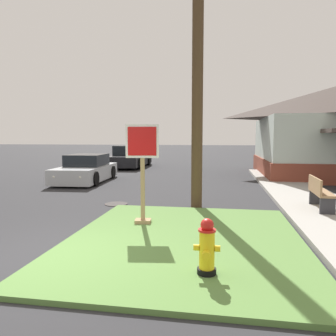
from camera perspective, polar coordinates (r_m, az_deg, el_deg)
ground_plane at (r=5.91m, az=-20.78°, el=-15.02°), size 160.00×160.00×0.00m
grass_corner_patch at (r=6.44m, az=3.00°, el=-12.55°), size 4.50×5.38×0.08m
sidewalk_strip at (r=11.14m, az=23.76°, el=-5.20°), size 2.20×18.04×0.12m
fire_hydrant at (r=4.74m, az=6.94°, el=-13.98°), size 0.38×0.34×0.81m
stop_sign at (r=7.24m, az=-4.56°, el=-1.28°), size 0.74×0.33×2.24m
manhole_cover at (r=9.95m, az=-9.20°, el=-6.34°), size 0.70×0.70×0.02m
parked_sedan_silver at (r=15.20m, az=-14.36°, el=-0.32°), size 2.11×4.30×1.25m
pickup_truck_black at (r=21.96m, az=-6.71°, el=1.75°), size 2.21×5.22×1.48m
street_bench at (r=9.50m, az=25.35°, el=-3.84°), size 0.49×1.42×0.85m
utility_pole at (r=9.72m, az=5.36°, el=23.90°), size 1.84×0.32×9.84m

